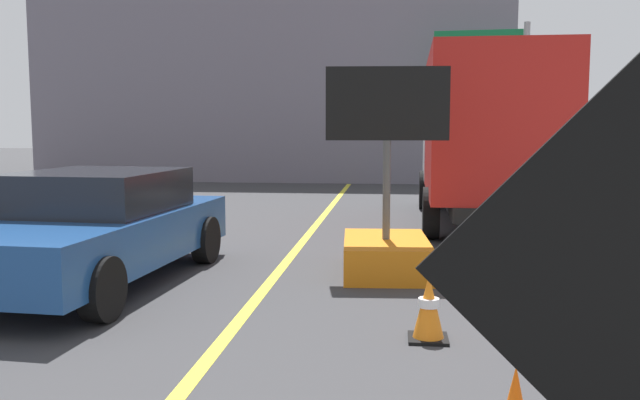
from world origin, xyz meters
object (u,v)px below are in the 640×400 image
at_px(arrow_board_trailer, 386,237).
at_px(box_truck, 485,135).
at_px(highway_guide_sign, 498,77).
at_px(pickup_car, 92,227).
at_px(traffic_cone_mid_lane, 429,308).

height_order(arrow_board_trailer, box_truck, box_truck).
bearing_deg(box_truck, highway_guide_sign, 79.93).
distance_m(box_truck, highway_guide_sign, 7.64).
height_order(box_truck, pickup_car, box_truck).
distance_m(arrow_board_trailer, box_truck, 5.16).
xyz_separation_m(arrow_board_trailer, traffic_cone_mid_lane, (0.42, -2.83, -0.18)).
bearing_deg(arrow_board_trailer, highway_guide_sign, 75.26).
bearing_deg(traffic_cone_mid_lane, pickup_car, 155.54).
bearing_deg(pickup_car, arrow_board_trailer, 15.66).
bearing_deg(highway_guide_sign, arrow_board_trailer, -104.74).
relative_size(arrow_board_trailer, pickup_car, 0.58).
height_order(pickup_car, highway_guide_sign, highway_guide_sign).
distance_m(pickup_car, traffic_cone_mid_lane, 4.43).
xyz_separation_m(arrow_board_trailer, box_truck, (1.85, 4.64, 1.29)).
bearing_deg(highway_guide_sign, pickup_car, -117.44).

